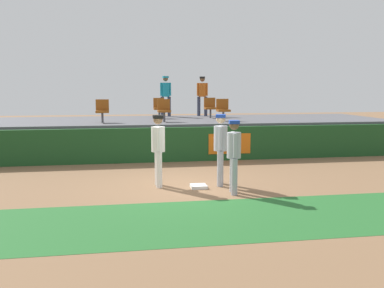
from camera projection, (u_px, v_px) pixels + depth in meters
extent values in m
plane|color=#846042|center=(187.00, 187.00, 11.21)|extent=(60.00, 60.00, 0.00)
cube|color=#26662B|center=(210.00, 219.00, 8.46)|extent=(18.00, 2.80, 0.01)
cube|color=white|center=(199.00, 186.00, 11.10)|extent=(0.40, 0.40, 0.08)
cylinder|color=white|center=(158.00, 168.00, 11.40)|extent=(0.15, 0.15, 0.91)
cylinder|color=white|center=(159.00, 170.00, 11.08)|extent=(0.15, 0.15, 0.91)
cylinder|color=white|center=(158.00, 139.00, 11.14)|extent=(0.35, 0.35, 0.64)
sphere|color=#8C6647|center=(158.00, 120.00, 11.07)|extent=(0.24, 0.24, 0.24)
cube|color=black|center=(158.00, 117.00, 11.06)|extent=(0.25, 0.25, 0.08)
cylinder|color=white|center=(157.00, 137.00, 11.34)|extent=(0.09, 0.09, 0.60)
cylinder|color=white|center=(159.00, 139.00, 10.93)|extent=(0.09, 0.09, 0.60)
ellipsoid|color=brown|center=(161.00, 147.00, 11.40)|extent=(0.12, 0.20, 0.28)
cylinder|color=#9EA3AD|center=(221.00, 167.00, 11.54)|extent=(0.16, 0.16, 0.91)
cylinder|color=#9EA3AD|center=(220.00, 169.00, 11.21)|extent=(0.16, 0.16, 0.91)
cylinder|color=#9EA3AD|center=(221.00, 138.00, 11.28)|extent=(0.43, 0.43, 0.64)
sphere|color=beige|center=(221.00, 119.00, 11.21)|extent=(0.24, 0.24, 0.24)
cube|color=#193899|center=(221.00, 116.00, 11.20)|extent=(0.31, 0.31, 0.08)
cylinder|color=#9EA3AD|center=(221.00, 137.00, 11.48)|extent=(0.09, 0.09, 0.60)
cylinder|color=#9EA3AD|center=(220.00, 139.00, 11.06)|extent=(0.09, 0.09, 0.60)
cylinder|color=#9EA3AD|center=(233.00, 174.00, 10.63)|extent=(0.15, 0.15, 0.87)
cylinder|color=#9EA3AD|center=(234.00, 177.00, 10.31)|extent=(0.15, 0.15, 0.87)
cylinder|color=#9EA3AD|center=(234.00, 145.00, 10.37)|extent=(0.38, 0.38, 0.61)
sphere|color=brown|center=(234.00, 125.00, 10.31)|extent=(0.23, 0.23, 0.23)
cube|color=#193899|center=(234.00, 122.00, 10.30)|extent=(0.27, 0.27, 0.08)
cylinder|color=#9EA3AD|center=(233.00, 143.00, 10.57)|extent=(0.09, 0.09, 0.57)
cylinder|color=#9EA3AD|center=(235.00, 146.00, 10.17)|extent=(0.09, 0.09, 0.57)
cube|color=#19471E|center=(169.00, 145.00, 14.96)|extent=(18.00, 0.24, 1.18)
cube|color=orange|center=(230.00, 144.00, 15.18)|extent=(1.50, 0.02, 0.71)
cube|color=#59595E|center=(162.00, 135.00, 17.46)|extent=(18.00, 4.80, 1.26)
cylinder|color=#4C4C51|center=(164.00, 117.00, 16.18)|extent=(0.08, 0.08, 0.40)
cube|color=#8C4714|center=(164.00, 111.00, 16.15)|extent=(0.47, 0.44, 0.08)
cube|color=#8C4714|center=(164.00, 104.00, 16.31)|extent=(0.47, 0.06, 0.40)
cylinder|color=#4C4C51|center=(223.00, 116.00, 16.55)|extent=(0.08, 0.08, 0.40)
cube|color=#8C4714|center=(223.00, 111.00, 16.53)|extent=(0.47, 0.44, 0.08)
cube|color=#8C4714|center=(222.00, 104.00, 16.68)|extent=(0.47, 0.06, 0.40)
cylinder|color=#4C4C51|center=(210.00, 113.00, 18.29)|extent=(0.08, 0.08, 0.40)
cube|color=#8C4714|center=(210.00, 108.00, 18.27)|extent=(0.48, 0.44, 0.08)
cube|color=#8C4714|center=(210.00, 102.00, 18.42)|extent=(0.48, 0.06, 0.40)
cylinder|color=#4C4C51|center=(102.00, 117.00, 15.80)|extent=(0.08, 0.08, 0.40)
cube|color=#8C4714|center=(102.00, 112.00, 15.78)|extent=(0.47, 0.44, 0.08)
cube|color=#8C4714|center=(102.00, 105.00, 15.93)|extent=(0.47, 0.06, 0.40)
cylinder|color=#4C4C51|center=(159.00, 114.00, 17.93)|extent=(0.08, 0.08, 0.40)
cube|color=#8C4714|center=(159.00, 109.00, 17.91)|extent=(0.45, 0.44, 0.08)
cube|color=#8C4714|center=(159.00, 103.00, 18.06)|extent=(0.45, 0.06, 0.40)
cylinder|color=#33384C|center=(169.00, 106.00, 19.24)|extent=(0.15, 0.15, 0.86)
cylinder|color=#33384C|center=(162.00, 107.00, 19.14)|extent=(0.15, 0.15, 0.86)
cylinder|color=teal|center=(166.00, 90.00, 19.10)|extent=(0.38, 0.38, 0.61)
sphere|color=brown|center=(166.00, 79.00, 19.03)|extent=(0.23, 0.23, 0.23)
cube|color=teal|center=(165.00, 77.00, 19.02)|extent=(0.27, 0.27, 0.08)
cylinder|color=teal|center=(170.00, 89.00, 19.16)|extent=(0.09, 0.09, 0.57)
cylinder|color=teal|center=(161.00, 89.00, 19.03)|extent=(0.09, 0.09, 0.57)
cylinder|color=#33384C|center=(206.00, 106.00, 19.48)|extent=(0.15, 0.15, 0.86)
cylinder|color=#33384C|center=(199.00, 106.00, 19.50)|extent=(0.15, 0.15, 0.86)
cylinder|color=#BF5919|center=(202.00, 90.00, 19.40)|extent=(0.39, 0.39, 0.60)
sphere|color=brown|center=(202.00, 79.00, 19.33)|extent=(0.22, 0.22, 0.22)
cube|color=black|center=(202.00, 77.00, 19.32)|extent=(0.28, 0.28, 0.08)
cylinder|color=#BF5919|center=(207.00, 89.00, 19.38)|extent=(0.09, 0.09, 0.57)
cylinder|color=#BF5919|center=(198.00, 89.00, 19.40)|extent=(0.09, 0.09, 0.57)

